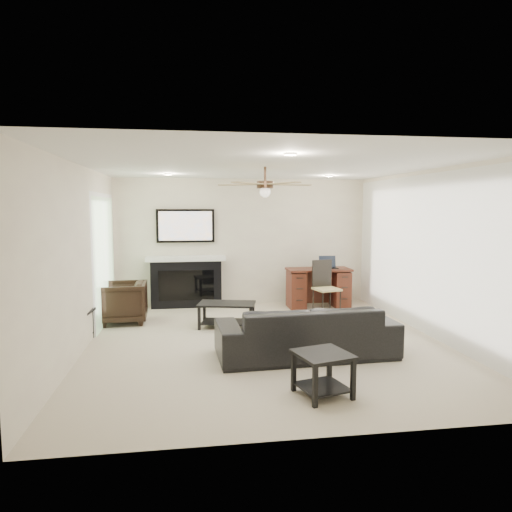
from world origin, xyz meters
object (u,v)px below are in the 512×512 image
(sofa, at_px, (306,331))
(armchair, at_px, (123,302))
(fireplace_unit, at_px, (186,258))
(desk, at_px, (318,288))
(coffee_table, at_px, (227,315))

(sofa, relative_size, armchair, 3.01)
(armchair, distance_m, fireplace_unit, 1.63)
(fireplace_unit, bearing_deg, desk, -8.43)
(armchair, distance_m, coffee_table, 1.79)
(coffee_table, bearing_deg, desk, 47.00)
(coffee_table, xyz_separation_m, fireplace_unit, (-0.65, 1.63, 0.75))
(coffee_table, distance_m, fireplace_unit, 1.91)
(armchair, xyz_separation_m, coffee_table, (1.70, -0.55, -0.15))
(sofa, xyz_separation_m, desk, (0.99, 2.86, 0.04))
(armchair, bearing_deg, sofa, 48.42)
(desk, bearing_deg, sofa, -109.12)
(sofa, height_order, coffee_table, sofa)
(coffee_table, bearing_deg, sofa, -47.25)
(fireplace_unit, height_order, desk, fireplace_unit)
(sofa, xyz_separation_m, armchair, (-2.60, 2.15, 0.01))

